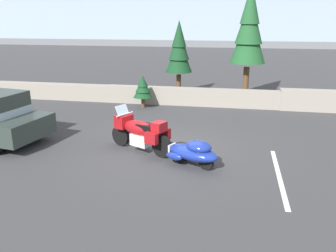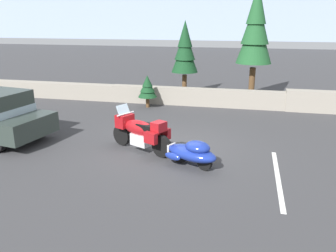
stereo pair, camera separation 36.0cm
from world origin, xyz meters
TOP-DOWN VIEW (x-y plane):
  - ground_plane at (0.00, 0.00)m, footprint 80.00×80.00m
  - stone_guard_wall at (0.46, 5.77)m, footprint 24.00×0.67m
  - distant_ridgeline at (0.00, 95.78)m, footprint 240.00×80.00m
  - touring_motorcycle at (-0.73, -0.42)m, footprint 2.13×1.34m
  - car_shaped_trailer at (0.99, -1.27)m, footprint 2.13×1.30m
  - pine_tree_tall at (2.53, 7.60)m, footprint 1.70×1.70m
  - pine_tree_secondary at (-0.86, 7.74)m, footprint 1.35×1.35m
  - pine_sapling_near at (-2.05, 4.93)m, footprint 0.86×0.86m
  - parking_stripe_marker at (3.25, -1.50)m, footprint 0.12×3.60m

SIDE VIEW (x-z plane):
  - ground_plane at x=0.00m, z-range 0.00..0.00m
  - parking_stripe_marker at x=3.25m, z-range 0.00..0.01m
  - car_shaped_trailer at x=0.99m, z-range 0.03..0.79m
  - stone_guard_wall at x=0.46m, z-range -0.04..0.88m
  - touring_motorcycle at x=-0.73m, z-range -0.04..1.29m
  - pine_sapling_near at x=-2.05m, z-range 0.18..1.65m
  - pine_tree_secondary at x=-0.86m, z-range 0.48..4.30m
  - pine_tree_tall at x=2.53m, z-range 0.69..6.21m
  - distant_ridgeline at x=0.00m, z-range 0.00..16.00m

